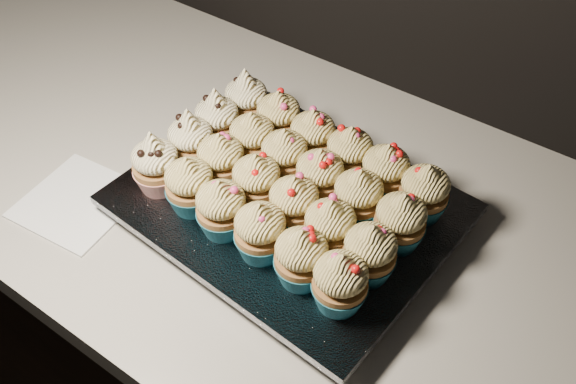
% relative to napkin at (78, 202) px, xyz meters
% --- Properties ---
extents(worktop, '(2.44, 0.64, 0.04)m').
position_rel_napkin_xyz_m(worktop, '(0.39, 0.18, -0.02)').
color(worktop, beige).
rests_on(worktop, cabinet).
extents(napkin, '(0.15, 0.15, 0.00)m').
position_rel_napkin_xyz_m(napkin, '(0.00, 0.00, 0.00)').
color(napkin, white).
rests_on(napkin, worktop).
extents(baking_tray, '(0.40, 0.31, 0.02)m').
position_rel_napkin_xyz_m(baking_tray, '(0.25, 0.14, 0.01)').
color(baking_tray, black).
rests_on(baking_tray, worktop).
extents(foil_lining, '(0.43, 0.35, 0.01)m').
position_rel_napkin_xyz_m(foil_lining, '(0.25, 0.14, 0.03)').
color(foil_lining, silver).
rests_on(foil_lining, baking_tray).
extents(cupcake_0, '(0.06, 0.06, 0.10)m').
position_rel_napkin_xyz_m(cupcake_0, '(0.10, 0.07, 0.07)').
color(cupcake_0, '#AE2218').
rests_on(cupcake_0, foil_lining).
extents(cupcake_1, '(0.06, 0.06, 0.08)m').
position_rel_napkin_xyz_m(cupcake_1, '(0.15, 0.06, 0.07)').
color(cupcake_1, '#1B6C82').
rests_on(cupcake_1, foil_lining).
extents(cupcake_2, '(0.06, 0.06, 0.08)m').
position_rel_napkin_xyz_m(cupcake_2, '(0.21, 0.06, 0.07)').
color(cupcake_2, '#1B6C82').
rests_on(cupcake_2, foil_lining).
extents(cupcake_3, '(0.06, 0.06, 0.08)m').
position_rel_napkin_xyz_m(cupcake_3, '(0.27, 0.06, 0.07)').
color(cupcake_3, '#1B6C82').
rests_on(cupcake_3, foil_lining).
extents(cupcake_4, '(0.06, 0.06, 0.08)m').
position_rel_napkin_xyz_m(cupcake_4, '(0.33, 0.05, 0.07)').
color(cupcake_4, '#1B6C82').
rests_on(cupcake_4, foil_lining).
extents(cupcake_5, '(0.06, 0.06, 0.08)m').
position_rel_napkin_xyz_m(cupcake_5, '(0.38, 0.05, 0.07)').
color(cupcake_5, '#1B6C82').
rests_on(cupcake_5, foil_lining).
extents(cupcake_6, '(0.06, 0.06, 0.10)m').
position_rel_napkin_xyz_m(cupcake_6, '(0.10, 0.13, 0.07)').
color(cupcake_6, '#AE2218').
rests_on(cupcake_6, foil_lining).
extents(cupcake_7, '(0.06, 0.06, 0.08)m').
position_rel_napkin_xyz_m(cupcake_7, '(0.16, 0.12, 0.07)').
color(cupcake_7, '#1B6C82').
rests_on(cupcake_7, foil_lining).
extents(cupcake_8, '(0.06, 0.06, 0.08)m').
position_rel_napkin_xyz_m(cupcake_8, '(0.22, 0.12, 0.07)').
color(cupcake_8, '#1B6C82').
rests_on(cupcake_8, foil_lining).
extents(cupcake_9, '(0.06, 0.06, 0.08)m').
position_rel_napkin_xyz_m(cupcake_9, '(0.28, 0.11, 0.07)').
color(cupcake_9, '#1B6C82').
rests_on(cupcake_9, foil_lining).
extents(cupcake_10, '(0.06, 0.06, 0.08)m').
position_rel_napkin_xyz_m(cupcake_10, '(0.33, 0.11, 0.07)').
color(cupcake_10, '#1B6C82').
rests_on(cupcake_10, foil_lining).
extents(cupcake_11, '(0.06, 0.06, 0.08)m').
position_rel_napkin_xyz_m(cupcake_11, '(0.39, 0.10, 0.07)').
color(cupcake_11, '#1B6C82').
rests_on(cupcake_11, foil_lining).
extents(cupcake_12, '(0.06, 0.06, 0.10)m').
position_rel_napkin_xyz_m(cupcake_12, '(0.10, 0.18, 0.07)').
color(cupcake_12, '#AE2218').
rests_on(cupcake_12, foil_lining).
extents(cupcake_13, '(0.06, 0.06, 0.08)m').
position_rel_napkin_xyz_m(cupcake_13, '(0.17, 0.18, 0.07)').
color(cupcake_13, '#1B6C82').
rests_on(cupcake_13, foil_lining).
extents(cupcake_14, '(0.06, 0.06, 0.08)m').
position_rel_napkin_xyz_m(cupcake_14, '(0.22, 0.18, 0.07)').
color(cupcake_14, '#1B6C82').
rests_on(cupcake_14, foil_lining).
extents(cupcake_15, '(0.06, 0.06, 0.08)m').
position_rel_napkin_xyz_m(cupcake_15, '(0.28, 0.17, 0.07)').
color(cupcake_15, '#1B6C82').
rests_on(cupcake_15, foil_lining).
extents(cupcake_16, '(0.06, 0.06, 0.08)m').
position_rel_napkin_xyz_m(cupcake_16, '(0.34, 0.17, 0.07)').
color(cupcake_16, '#1B6C82').
rests_on(cupcake_16, foil_lining).
extents(cupcake_17, '(0.06, 0.06, 0.08)m').
position_rel_napkin_xyz_m(cupcake_17, '(0.40, 0.16, 0.07)').
color(cupcake_17, '#1B6C82').
rests_on(cupcake_17, foil_lining).
extents(cupcake_18, '(0.06, 0.06, 0.10)m').
position_rel_napkin_xyz_m(cupcake_18, '(0.11, 0.24, 0.07)').
color(cupcake_18, '#AE2218').
rests_on(cupcake_18, foil_lining).
extents(cupcake_19, '(0.06, 0.06, 0.08)m').
position_rel_napkin_xyz_m(cupcake_19, '(0.17, 0.23, 0.07)').
color(cupcake_19, '#1B6C82').
rests_on(cupcake_19, foil_lining).
extents(cupcake_20, '(0.06, 0.06, 0.08)m').
position_rel_napkin_xyz_m(cupcake_20, '(0.23, 0.23, 0.07)').
color(cupcake_20, '#1B6C82').
rests_on(cupcake_20, foil_lining).
extents(cupcake_21, '(0.06, 0.06, 0.08)m').
position_rel_napkin_xyz_m(cupcake_21, '(0.29, 0.23, 0.07)').
color(cupcake_21, '#1B6C82').
rests_on(cupcake_21, foil_lining).
extents(cupcake_22, '(0.06, 0.06, 0.08)m').
position_rel_napkin_xyz_m(cupcake_22, '(0.34, 0.23, 0.07)').
color(cupcake_22, '#1B6C82').
rests_on(cupcake_22, foil_lining).
extents(cupcake_23, '(0.06, 0.06, 0.08)m').
position_rel_napkin_xyz_m(cupcake_23, '(0.40, 0.22, 0.07)').
color(cupcake_23, '#1B6C82').
rests_on(cupcake_23, foil_lining).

